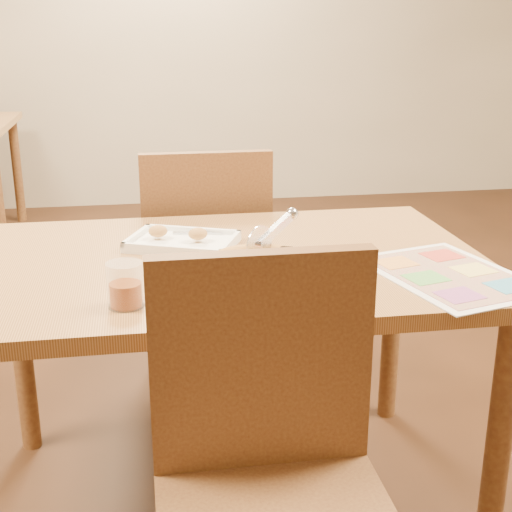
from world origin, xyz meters
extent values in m
plane|color=black|center=(0.00, 0.00, 0.00)|extent=(7.00, 7.00, 0.00)
plane|color=tan|center=(0.00, 3.50, 1.35)|extent=(6.00, 0.00, 6.00)
cube|color=#A27641|center=(0.00, 0.00, 0.70)|extent=(1.30, 0.85, 0.04)
cylinder|color=brown|center=(-0.59, 0.36, 0.34)|extent=(0.06, 0.06, 0.68)
cylinder|color=brown|center=(0.59, -0.36, 0.34)|extent=(0.06, 0.06, 0.68)
cylinder|color=brown|center=(0.59, 0.36, 0.34)|extent=(0.06, 0.06, 0.68)
cube|color=brown|center=(0.00, -0.51, 0.68)|extent=(0.42, 0.04, 0.45)
cube|color=brown|center=(0.00, 0.70, 0.45)|extent=(0.42, 0.42, 0.04)
cube|color=brown|center=(0.00, 0.51, 0.68)|extent=(0.42, 0.04, 0.45)
cylinder|color=brown|center=(-1.01, 3.17, 0.34)|extent=(0.06, 0.06, 0.68)
cylinder|color=white|center=(0.05, -0.15, 0.73)|extent=(0.30, 0.30, 0.01)
cylinder|color=#C48A43|center=(0.06, -0.15, 0.74)|extent=(0.24, 0.24, 0.01)
cylinder|color=#F7CD86|center=(0.06, -0.15, 0.75)|extent=(0.21, 0.21, 0.01)
torus|color=#C48A43|center=(0.06, -0.15, 0.75)|extent=(0.25, 0.25, 0.04)
cylinder|color=silver|center=(0.06, -0.14, 0.80)|extent=(0.07, 0.06, 0.09)
cube|color=silver|center=(0.11, -0.09, 0.82)|extent=(0.11, 0.10, 0.07)
cube|color=white|center=(-0.10, 0.12, 0.73)|extent=(0.33, 0.28, 0.02)
cube|color=silver|center=(-0.10, 0.12, 0.74)|extent=(0.14, 0.03, 0.00)
ellipsoid|color=#C68147|center=(-0.17, 0.14, 0.76)|extent=(0.05, 0.04, 0.03)
ellipsoid|color=#C68147|center=(-0.06, 0.10, 0.76)|extent=(0.05, 0.04, 0.03)
cylinder|color=#772E09|center=(-0.25, -0.28, 0.75)|extent=(0.07, 0.07, 0.05)
cylinder|color=white|center=(-0.25, -0.28, 0.77)|extent=(0.08, 0.08, 0.10)
cube|color=silver|center=(0.50, -0.22, 0.72)|extent=(0.39, 0.48, 0.00)
camera|label=1|loc=(-0.21, -1.70, 1.29)|focal=50.00mm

